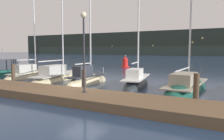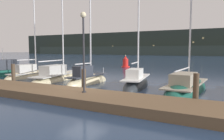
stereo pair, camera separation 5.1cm
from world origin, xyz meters
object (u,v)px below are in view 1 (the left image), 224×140
Objects in this scene: channel_buoy at (125,63)px; sailboat_berth_5 at (136,85)px; sailboat_berth_4 at (87,82)px; dock_lamppost at (84,40)px; motorboat_berth_1 at (3,73)px; sailboat_berth_6 at (186,89)px; sailboat_berth_3 at (59,78)px; sailboat_berth_2 at (31,76)px.

sailboat_berth_5 is at bearing -62.70° from channel_buoy.
channel_buoy is (-4.29, 16.77, 0.57)m from sailboat_berth_4.
sailboat_berth_4 is 0.96× the size of sailboat_berth_5.
motorboat_berth_1 is at bearing 159.77° from dock_lamppost.
motorboat_berth_1 is 18.65m from sailboat_berth_6.
sailboat_berth_3 is at bearing 3.66° from motorboat_berth_1.
sailboat_berth_6 is (11.32, 0.03, -0.05)m from sailboat_berth_3.
sailboat_berth_6 is 19.99m from channel_buoy.
sailboat_berth_5 is (15.05, 0.36, -0.16)m from motorboat_berth_1.
dock_lamppost is (3.22, -4.99, 3.16)m from sailboat_berth_4.
sailboat_berth_6 reaches higher than dock_lamppost.
sailboat_berth_2 is at bearing 5.98° from motorboat_berth_1.
motorboat_berth_1 is 15.06m from sailboat_berth_5.
sailboat_berth_3 is 16.07m from channel_buoy.
sailboat_berth_6 is (14.86, 0.11, -0.01)m from sailboat_berth_2.
sailboat_berth_4 is at bearing -171.46° from sailboat_berth_5.
sailboat_berth_5 reaches higher than sailboat_berth_4.
sailboat_berth_4 is (3.67, -0.72, -0.01)m from sailboat_berth_3.
dock_lamppost is at bearing -28.38° from sailboat_berth_2.
dock_lamppost is at bearing -127.61° from sailboat_berth_6.
sailboat_berth_3 is at bearing -179.83° from sailboat_berth_6.
sailboat_berth_5 is 4.67× the size of channel_buoy.
channel_buoy is at bearing 67.90° from motorboat_berth_1.
channel_buoy is at bearing 109.04° from dock_lamppost.
sailboat_berth_5 reaches higher than sailboat_berth_2.
motorboat_berth_1 reaches higher than channel_buoy.
motorboat_berth_1 is 0.59× the size of sailboat_berth_4.
channel_buoy is at bearing 79.72° from sailboat_berth_2.
sailboat_berth_5 is at bearing -0.81° from sailboat_berth_3.
channel_buoy is (-11.94, 16.02, 0.61)m from sailboat_berth_6.
sailboat_berth_4 is at bearing -75.66° from channel_buoy.
motorboat_berth_1 is 7.34m from sailboat_berth_3.
sailboat_berth_4 is 17.32m from channel_buoy.
motorboat_berth_1 is at bearing -178.63° from sailboat_berth_5.
sailboat_berth_6 is (18.65, 0.50, -0.18)m from motorboat_berth_1.
channel_buoy is at bearing 92.20° from sailboat_berth_3.
sailboat_berth_3 is 1.32× the size of sailboat_berth_5.
sailboat_berth_3 is at bearing 168.94° from sailboat_berth_4.
sailboat_berth_5 is 2.11× the size of dock_lamppost.
motorboat_berth_1 is 0.57× the size of sailboat_berth_5.
sailboat_berth_4 reaches higher than dock_lamppost.
channel_buoy is 0.45× the size of dock_lamppost.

